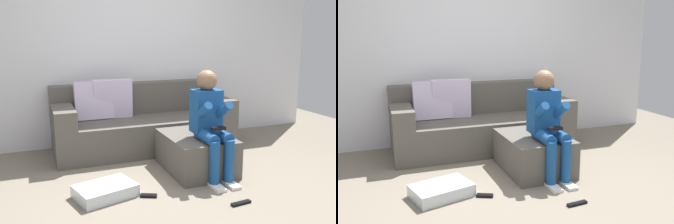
% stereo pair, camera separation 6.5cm
% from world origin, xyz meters
% --- Properties ---
extents(ground_plane, '(7.23, 7.23, 0.00)m').
position_xyz_m(ground_plane, '(0.00, 0.00, 0.00)').
color(ground_plane, slate).
extents(wall_back, '(5.56, 0.10, 2.54)m').
position_xyz_m(wall_back, '(0.00, 2.01, 1.27)').
color(wall_back, silver).
rests_on(wall_back, ground_plane).
extents(couch_sectional, '(2.20, 0.85, 0.88)m').
position_xyz_m(couch_sectional, '(0.03, 1.60, 0.32)').
color(couch_sectional, '#59544C').
rests_on(couch_sectional, ground_plane).
extents(ottoman, '(0.63, 0.84, 0.38)m').
position_xyz_m(ottoman, '(0.34, 0.63, 0.19)').
color(ottoman, '#59544C').
rests_on(ottoman, ground_plane).
extents(person_seated, '(0.28, 0.62, 1.07)m').
position_xyz_m(person_seated, '(0.39, 0.43, 0.60)').
color(person_seated, '#194C8C').
rests_on(person_seated, ground_plane).
extents(storage_bin, '(0.58, 0.47, 0.11)m').
position_xyz_m(storage_bin, '(-0.70, 0.32, 0.06)').
color(storage_bin, silver).
rests_on(storage_bin, ground_plane).
extents(remote_near_ottoman, '(0.19, 0.06, 0.02)m').
position_xyz_m(remote_near_ottoman, '(0.35, -0.24, 0.01)').
color(remote_near_ottoman, black).
rests_on(remote_near_ottoman, ground_plane).
extents(remote_by_storage_bin, '(0.16, 0.11, 0.02)m').
position_xyz_m(remote_by_storage_bin, '(-0.34, 0.18, 0.01)').
color(remote_by_storage_bin, black).
rests_on(remote_by_storage_bin, ground_plane).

